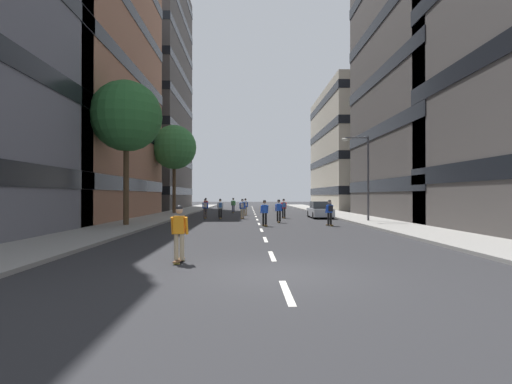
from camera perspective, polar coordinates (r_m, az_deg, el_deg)
ground_plane at (r=39.19m, az=-0.03°, el=-3.53°), size 172.30×172.30×0.00m
sidewalk_left at (r=43.51m, az=-11.93°, el=-3.12°), size 3.76×78.97×0.14m
sidewalk_right at (r=43.86m, az=11.57°, el=-3.10°), size 3.76×78.97×0.14m
lane_markings at (r=40.97m, az=-0.08°, el=-3.39°), size 0.16×67.20×0.01m
building_left_mid at (r=40.46m, az=-29.17°, el=14.63°), size 16.93×22.05×24.99m
building_left_far at (r=65.03m, az=-18.13°, el=13.81°), size 16.93×20.31×36.03m
building_right_mid at (r=41.85m, az=28.77°, el=17.14°), size 16.93×18.73×29.24m
building_right_far at (r=63.93m, az=17.07°, el=5.88°), size 16.93×22.07×18.11m
parked_car_near at (r=36.30m, az=9.30°, el=-2.66°), size 1.82×4.40×1.52m
street_tree_near at (r=27.84m, az=-18.34°, el=10.38°), size 4.68×4.68×9.55m
street_tree_mid at (r=44.22m, az=-11.81°, el=6.36°), size 4.85×4.85×9.65m
streetlamp_right at (r=31.46m, az=15.36°, el=3.28°), size 2.13×0.30×6.50m
skater_0 at (r=35.50m, az=4.06°, el=-2.20°), size 0.55×0.92×1.78m
skater_1 at (r=29.83m, az=3.33°, el=-2.59°), size 0.54×0.91×1.78m
skater_2 at (r=46.63m, az=-7.30°, el=-1.82°), size 0.54×0.91×1.78m
skater_3 at (r=26.37m, az=1.25°, el=-2.87°), size 0.57×0.92×1.78m
skater_4 at (r=34.69m, az=-2.00°, el=-2.24°), size 0.55×0.92×1.78m
skater_5 at (r=12.39m, az=-11.11°, el=-5.56°), size 0.54×0.91×1.78m
skater_6 at (r=27.11m, az=10.67°, el=-2.73°), size 0.57×0.92×1.78m
skater_7 at (r=46.80m, az=-3.33°, el=-1.79°), size 0.53×0.90×1.78m
skater_8 at (r=35.22m, az=-5.22°, el=-2.22°), size 0.55×0.92×1.78m
skater_9 at (r=35.66m, az=-7.39°, el=-2.19°), size 0.55×0.92×1.78m
skater_10 at (r=40.42m, az=-1.54°, el=-1.99°), size 0.54×0.91×1.78m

